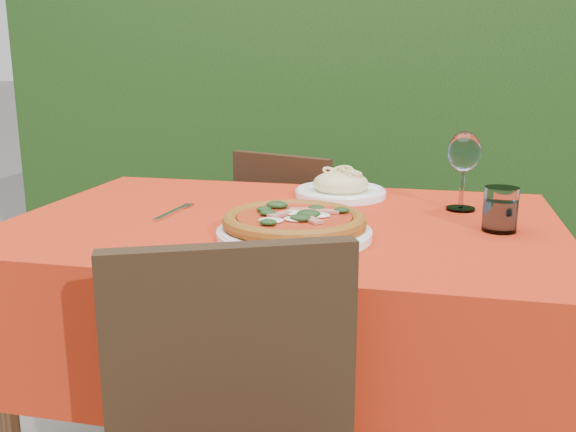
% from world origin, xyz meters
% --- Properties ---
extents(hedge, '(3.20, 0.55, 1.78)m').
position_xyz_m(hedge, '(0.00, 1.55, 0.92)').
color(hedge, black).
rests_on(hedge, ground).
extents(dining_table, '(1.26, 0.86, 0.75)m').
position_xyz_m(dining_table, '(0.00, 0.00, 0.60)').
color(dining_table, '#482B17').
rests_on(dining_table, ground).
extents(chair_far, '(0.47, 0.47, 0.81)m').
position_xyz_m(chair_far, '(-0.12, 0.67, 0.47)').
color(chair_far, black).
rests_on(chair_far, ground).
extents(pizza_plate, '(0.35, 0.35, 0.06)m').
position_xyz_m(pizza_plate, '(0.06, -0.16, 0.78)').
color(pizza_plate, white).
rests_on(pizza_plate, dining_table).
extents(pasta_plate, '(0.25, 0.25, 0.07)m').
position_xyz_m(pasta_plate, '(0.09, 0.28, 0.77)').
color(pasta_plate, white).
rests_on(pasta_plate, dining_table).
extents(water_glass, '(0.07, 0.07, 0.10)m').
position_xyz_m(water_glass, '(0.48, -0.00, 0.79)').
color(water_glass, silver).
rests_on(water_glass, dining_table).
extents(wine_glass, '(0.08, 0.08, 0.20)m').
position_xyz_m(wine_glass, '(0.41, 0.19, 0.88)').
color(wine_glass, silver).
rests_on(wine_glass, dining_table).
extents(fork, '(0.04, 0.20, 0.01)m').
position_xyz_m(fork, '(-0.28, -0.02, 0.75)').
color(fork, '#B8B8BF').
rests_on(fork, dining_table).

